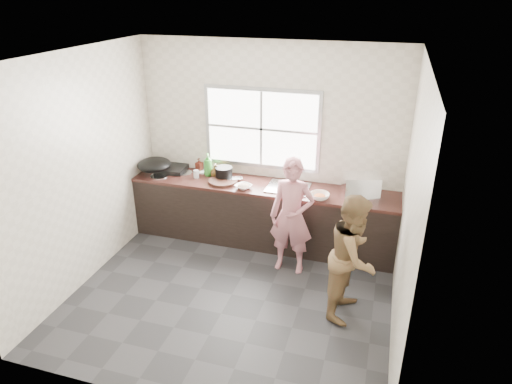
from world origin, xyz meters
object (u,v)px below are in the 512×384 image
(wok, at_px, (154,165))
(bowl_mince, at_px, (243,187))
(bowl_crabs, at_px, (320,197))
(burner, at_px, (172,168))
(black_pot, at_px, (224,173))
(bottle_green, at_px, (208,165))
(woman, at_px, (292,220))
(cutting_board, at_px, (223,181))
(glass_jar, at_px, (196,174))
(pot_lid_left, at_px, (159,176))
(person_side, at_px, (353,257))
(bowl_held, at_px, (299,191))
(plate_food, at_px, (203,171))
(pot_lid_right, at_px, (184,173))
(bottle_brown_tall, at_px, (199,165))
(bottle_brown_short, at_px, (216,171))
(dish_rack, at_px, (361,187))

(wok, bearing_deg, bowl_mince, -4.23)
(bowl_crabs, height_order, burner, same)
(black_pot, height_order, bottle_green, bottle_green)
(woman, distance_m, cutting_board, 1.18)
(glass_jar, bearing_deg, burner, 160.87)
(black_pot, bearing_deg, bowl_mince, -32.94)
(black_pot, height_order, pot_lid_left, black_pot)
(bottle_green, xyz_separation_m, pot_lid_left, (-0.65, -0.23, -0.16))
(person_side, distance_m, bowl_held, 1.34)
(cutting_board, xyz_separation_m, bowl_crabs, (1.34, -0.14, 0.01))
(woman, distance_m, plate_food, 1.68)
(bowl_crabs, bearing_deg, bowl_held, 164.20)
(person_side, bearing_deg, pot_lid_right, 73.77)
(person_side, bearing_deg, bowl_mince, 67.58)
(woman, relative_size, burner, 3.41)
(bowl_held, xyz_separation_m, bottle_brown_tall, (-1.54, 0.36, 0.06))
(bottle_green, distance_m, pot_lid_right, 0.40)
(bottle_green, relative_size, pot_lid_right, 1.45)
(glass_jar, distance_m, pot_lid_left, 0.53)
(cutting_board, xyz_separation_m, pot_lid_left, (-0.94, -0.05, -0.01))
(bowl_held, xyz_separation_m, pot_lid_right, (-1.71, 0.22, -0.03))
(bowl_mince, distance_m, plate_food, 0.85)
(wok, height_order, pot_lid_left, wok)
(bottle_brown_short, bearing_deg, bowl_mince, -27.35)
(bowl_crabs, xyz_separation_m, wok, (-2.36, 0.13, 0.12))
(glass_jar, bearing_deg, woman, -19.93)
(bottle_green, distance_m, bottle_brown_tall, 0.23)
(cutting_board, xyz_separation_m, bottle_brown_tall, (-0.47, 0.30, 0.07))
(bottle_brown_tall, relative_size, wok, 0.37)
(person_side, distance_m, dish_rack, 1.15)
(cutting_board, xyz_separation_m, wok, (-1.02, -0.00, 0.13))
(bowl_held, xyz_separation_m, bottle_green, (-1.35, 0.24, 0.13))
(black_pot, distance_m, pot_lid_right, 0.62)
(black_pot, distance_m, glass_jar, 0.39)
(bottle_brown_short, xyz_separation_m, burner, (-0.71, 0.07, -0.06))
(bowl_held, bearing_deg, bowl_mince, -176.35)
(black_pot, distance_m, bottle_brown_tall, 0.48)
(bowl_held, distance_m, pot_lid_right, 1.73)
(person_side, distance_m, bowl_mince, 1.85)
(woman, xyz_separation_m, burner, (-1.93, 0.69, 0.20))
(bottle_green, xyz_separation_m, pot_lid_right, (-0.36, -0.02, -0.16))
(bowl_crabs, xyz_separation_m, dish_rack, (0.48, 0.14, 0.13))
(person_side, xyz_separation_m, bottle_green, (-2.16, 1.29, 0.32))
(woman, height_order, dish_rack, woman)
(woman, relative_size, bowl_held, 6.88)
(person_side, relative_size, dish_rack, 3.26)
(bowl_crabs, bearing_deg, person_side, -61.33)
(bowl_crabs, bearing_deg, woman, -128.79)
(pot_lid_left, bearing_deg, bottle_green, 19.84)
(glass_jar, relative_size, pot_lid_right, 0.49)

